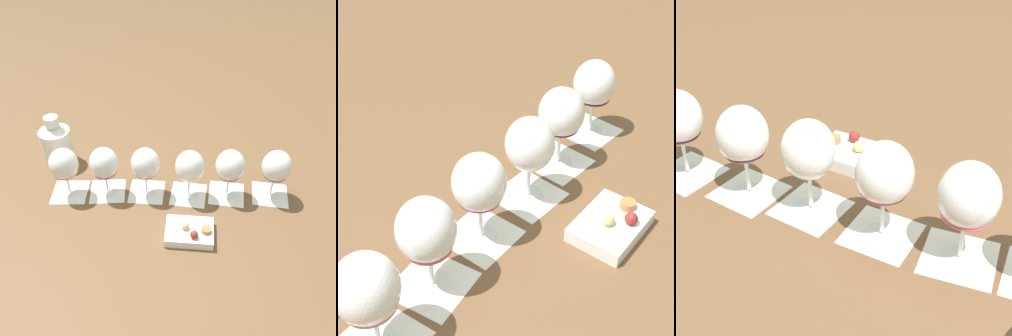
{
  "view_description": "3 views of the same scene",
  "coord_description": "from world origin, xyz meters",
  "views": [
    {
      "loc": [
        -0.6,
        -0.64,
        0.83
      ],
      "look_at": [
        -0.0,
        -0.0,
        0.11
      ],
      "focal_mm": 38.0,
      "sensor_mm": 36.0,
      "label": 1
    },
    {
      "loc": [
        -0.7,
        0.13,
        0.66
      ],
      "look_at": [
        -0.0,
        -0.0,
        0.11
      ],
      "focal_mm": 55.0,
      "sensor_mm": 36.0,
      "label": 2
    },
    {
      "loc": [
        0.23,
        0.66,
        0.57
      ],
      "look_at": [
        -0.0,
        -0.0,
        0.11
      ],
      "focal_mm": 55.0,
      "sensor_mm": 36.0,
      "label": 3
    }
  ],
  "objects": [
    {
      "name": "wine_glass_1",
      "position": [
        -0.14,
        0.15,
        0.12
      ],
      "size": [
        0.09,
        0.09,
        0.17
      ],
      "color": "white",
      "rests_on": "tasting_card_1"
    },
    {
      "name": "wine_glass_3",
      "position": [
        0.04,
        -0.05,
        0.12
      ],
      "size": [
        0.09,
        0.09,
        0.17
      ],
      "color": "white",
      "rests_on": "tasting_card_3"
    },
    {
      "name": "wine_glass_2",
      "position": [
        -0.05,
        0.05,
        0.12
      ],
      "size": [
        0.09,
        0.09,
        0.17
      ],
      "color": "white",
      "rests_on": "tasting_card_2"
    },
    {
      "name": "snack_dish",
      "position": [
        -0.08,
        -0.18,
        0.02
      ],
      "size": [
        0.17,
        0.18,
        0.05
      ],
      "color": "white",
      "rests_on": "ground_plane"
    },
    {
      "name": "tasting_card_5",
      "position": [
        0.24,
        -0.24,
        0.0
      ],
      "size": [
        0.16,
        0.16,
        0.0
      ],
      "color": "white",
      "rests_on": "ground_plane"
    },
    {
      "name": "tasting_card_2",
      "position": [
        -0.05,
        0.05,
        0.0
      ],
      "size": [
        0.16,
        0.16,
        0.0
      ],
      "color": "white",
      "rests_on": "ground_plane"
    },
    {
      "name": "tasting_card_4",
      "position": [
        0.14,
        -0.14,
        0.0
      ],
      "size": [
        0.16,
        0.16,
        0.0
      ],
      "color": "white",
      "rests_on": "ground_plane"
    },
    {
      "name": "ground_plane",
      "position": [
        0.0,
        0.0,
        0.0
      ],
      "size": [
        8.0,
        8.0,
        0.0
      ],
      "primitive_type": "plane",
      "color": "brown"
    },
    {
      "name": "tasting_card_3",
      "position": [
        0.04,
        -0.05,
        0.0
      ],
      "size": [
        0.16,
        0.16,
        0.0
      ],
      "color": "white",
      "rests_on": "ground_plane"
    },
    {
      "name": "tasting_card_1",
      "position": [
        -0.14,
        0.15,
        0.0
      ],
      "size": [
        0.16,
        0.16,
        0.0
      ],
      "color": "white",
      "rests_on": "ground_plane"
    },
    {
      "name": "wine_glass_5",
      "position": [
        0.24,
        -0.24,
        0.12
      ],
      "size": [
        0.09,
        0.09,
        0.17
      ],
      "color": "white",
      "rests_on": "tasting_card_5"
    },
    {
      "name": "wine_glass_4",
      "position": [
        0.14,
        -0.14,
        0.12
      ],
      "size": [
        0.09,
        0.09,
        0.17
      ],
      "color": "white",
      "rests_on": "tasting_card_4"
    }
  ]
}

